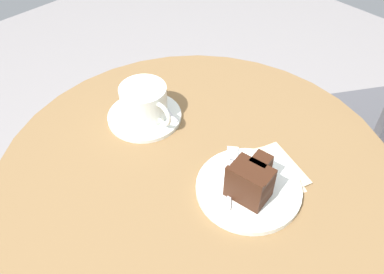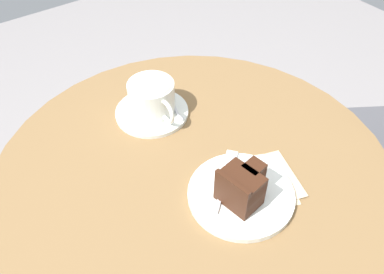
% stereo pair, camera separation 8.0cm
% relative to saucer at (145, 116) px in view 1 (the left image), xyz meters
% --- Properties ---
extents(cafe_table, '(0.79, 0.79, 0.70)m').
position_rel_saucer_xyz_m(cafe_table, '(0.19, -0.02, -0.12)').
color(cafe_table, brown).
rests_on(cafe_table, ground).
extents(saucer, '(0.16, 0.16, 0.01)m').
position_rel_saucer_xyz_m(saucer, '(0.00, 0.00, 0.00)').
color(saucer, silver).
rests_on(saucer, cafe_table).
extents(coffee_cup, '(0.14, 0.10, 0.07)m').
position_rel_saucer_xyz_m(coffee_cup, '(0.00, 0.00, 0.04)').
color(coffee_cup, silver).
rests_on(coffee_cup, saucer).
extents(teaspoon, '(0.09, 0.04, 0.00)m').
position_rel_saucer_xyz_m(teaspoon, '(0.03, 0.04, 0.01)').
color(teaspoon, silver).
rests_on(teaspoon, saucer).
extents(cake_plate, '(0.20, 0.20, 0.01)m').
position_rel_saucer_xyz_m(cake_plate, '(0.29, 0.01, 0.00)').
color(cake_plate, silver).
rests_on(cake_plate, cafe_table).
extents(cake_slice, '(0.08, 0.09, 0.07)m').
position_rel_saucer_xyz_m(cake_slice, '(0.30, -0.00, 0.04)').
color(cake_slice, '#422619').
rests_on(cake_slice, cake_plate).
extents(fork, '(0.11, 0.13, 0.00)m').
position_rel_saucer_xyz_m(fork, '(0.24, 0.02, 0.01)').
color(fork, silver).
rests_on(fork, cake_plate).
extents(napkin, '(0.18, 0.18, 0.00)m').
position_rel_saucer_xyz_m(napkin, '(0.29, 0.06, -0.00)').
color(napkin, beige).
rests_on(napkin, cafe_table).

